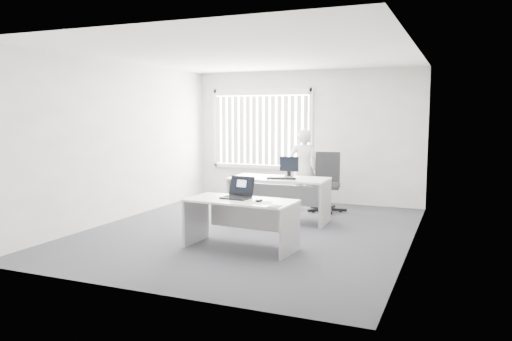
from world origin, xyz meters
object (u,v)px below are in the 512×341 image
at_px(laptop, 236,188).
at_px(office_chair, 327,193).
at_px(desk_far, 279,190).
at_px(person, 304,168).
at_px(monitor, 289,166).
at_px(desk_near, 241,213).

bearing_deg(laptop, office_chair, 86.92).
relative_size(desk_far, office_chair, 1.50).
bearing_deg(person, laptop, 80.29).
xyz_separation_m(person, monitor, (0.08, -1.14, 0.16)).
bearing_deg(laptop, monitor, 94.65).
height_order(office_chair, person, person).
xyz_separation_m(desk_far, laptop, (0.02, -1.85, 0.29)).
bearing_deg(laptop, desk_far, 97.16).
height_order(laptop, monitor, monitor).
relative_size(desk_near, laptop, 4.02).
bearing_deg(person, monitor, 84.09).
relative_size(desk_far, person, 1.08).
relative_size(desk_far, monitor, 4.83).
bearing_deg(person, office_chair, 150.42).
relative_size(desk_far, laptop, 4.38).
bearing_deg(desk_near, monitor, 94.13).
xyz_separation_m(office_chair, monitor, (-0.45, -0.95, 0.60)).
height_order(office_chair, monitor, office_chair).
distance_m(desk_near, monitor, 2.20).
xyz_separation_m(desk_far, monitor, (0.09, 0.27, 0.39)).
relative_size(desk_near, monitor, 4.44).
height_order(office_chair, laptop, office_chair).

